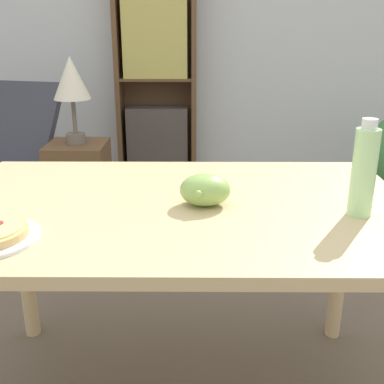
{
  "coord_description": "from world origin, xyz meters",
  "views": [
    {
      "loc": [
        0.07,
        -1.3,
        1.26
      ],
      "look_at": [
        0.06,
        -0.03,
        0.8
      ],
      "focal_mm": 45.0,
      "sensor_mm": 36.0,
      "label": 1
    }
  ],
  "objects": [
    {
      "name": "lounge_chair_near",
      "position": [
        -1.15,
        1.57,
        0.29
      ],
      "size": [
        0.72,
        0.87,
        0.88
      ],
      "rotation": [
        0.0,
        0.0,
        -0.24
      ],
      "color": "slate",
      "rests_on": "ground_plane"
    },
    {
      "name": "wall_back",
      "position": [
        0.0,
        2.62,
        1.3
      ],
      "size": [
        8.0,
        0.05,
        2.6
      ],
      "color": "silver",
      "rests_on": "ground_plane"
    },
    {
      "name": "bookshelf",
      "position": [
        -0.23,
        2.47,
        0.76
      ],
      "size": [
        0.61,
        0.26,
        1.66
      ],
      "color": "brown",
      "rests_on": "ground_plane"
    },
    {
      "name": "drink_bottle",
      "position": [
        0.53,
        -0.05,
        0.87
      ],
      "size": [
        0.07,
        0.07,
        0.27
      ],
      "color": "#B7EAA3",
      "rests_on": "dining_table"
    },
    {
      "name": "dining_table",
      "position": [
        0.01,
        0.04,
        0.65
      ],
      "size": [
        1.39,
        0.88,
        0.74
      ],
      "color": "#D1B27F",
      "rests_on": "ground_plane"
    },
    {
      "name": "grape_bunch",
      "position": [
        0.1,
        0.02,
        0.79
      ],
      "size": [
        0.15,
        0.14,
        0.09
      ],
      "color": "#93BC5B",
      "rests_on": "dining_table"
    },
    {
      "name": "side_table",
      "position": [
        -0.63,
        1.43,
        0.29
      ],
      "size": [
        0.34,
        0.34,
        0.58
      ],
      "color": "brown",
      "rests_on": "ground_plane"
    },
    {
      "name": "table_lamp",
      "position": [
        -0.63,
        1.43,
        0.93
      ],
      "size": [
        0.21,
        0.21,
        0.49
      ],
      "color": "#665B51",
      "rests_on": "side_table"
    }
  ]
}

